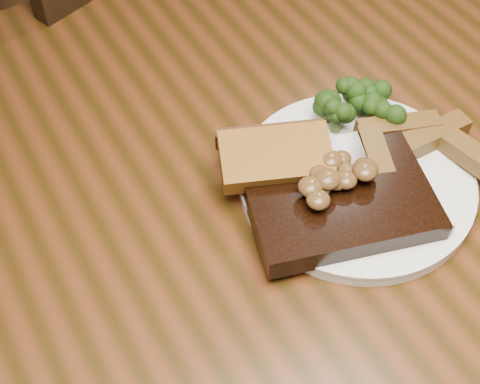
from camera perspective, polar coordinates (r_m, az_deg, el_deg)
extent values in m
cube|color=#4C240F|center=(0.72, 0.11, -1.82)|extent=(1.60, 0.90, 0.04)
cylinder|color=black|center=(1.53, 16.92, 10.57)|extent=(0.07, 0.07, 0.71)
cube|color=black|center=(1.38, -11.59, 10.14)|extent=(0.52, 0.52, 0.04)
cylinder|color=black|center=(1.69, -9.95, 9.87)|extent=(0.04, 0.04, 0.40)
cylinder|color=black|center=(1.58, -18.80, 3.38)|extent=(0.04, 0.04, 0.40)
cylinder|color=black|center=(1.51, -1.42, 4.49)|extent=(0.04, 0.04, 0.40)
cylinder|color=black|center=(1.38, -10.69, -3.27)|extent=(0.04, 0.04, 0.40)
cube|color=black|center=(1.11, -7.05, 15.19)|extent=(0.40, 0.16, 0.43)
cylinder|color=white|center=(0.73, 9.86, 0.87)|extent=(0.26, 0.26, 0.01)
cube|color=black|center=(0.69, 8.30, -0.41)|extent=(0.22, 0.19, 0.03)
cube|color=beige|center=(0.66, 11.39, -4.34)|extent=(0.16, 0.06, 0.02)
cube|color=#8E5819|center=(0.71, 2.97, 1.89)|extent=(0.13, 0.10, 0.02)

